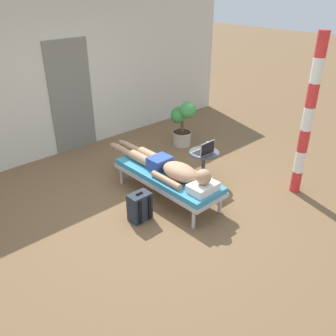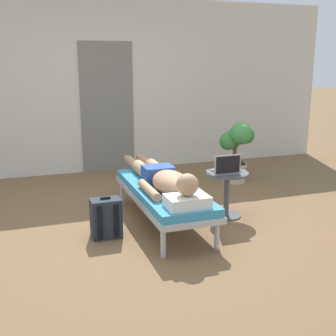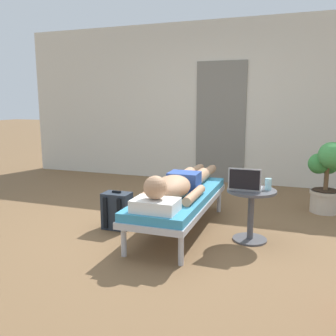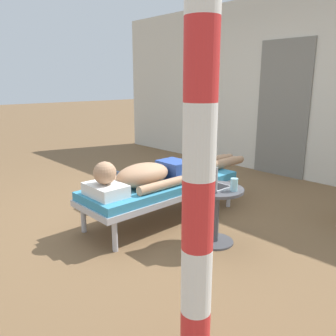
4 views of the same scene
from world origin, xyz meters
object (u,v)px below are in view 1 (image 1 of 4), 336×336
object	(u,v)px
side_table	(204,162)
backpack	(140,207)
porch_post	(308,119)
person_reclining	(169,167)
drink_glass	(208,145)
laptop	(204,151)
lounge_chair	(167,177)
potted_plant	(183,120)

from	to	relation	value
side_table	backpack	size ratio (longest dim) A/B	1.23
porch_post	person_reclining	bearing A→B (deg)	143.23
side_table	drink_glass	world-z (taller)	drink_glass
side_table	laptop	size ratio (longest dim) A/B	1.69
side_table	porch_post	distance (m)	1.67
lounge_chair	drink_glass	world-z (taller)	drink_glass
side_table	porch_post	world-z (taller)	porch_post
person_reclining	laptop	size ratio (longest dim) A/B	7.00
lounge_chair	potted_plant	size ratio (longest dim) A/B	2.00
backpack	porch_post	world-z (taller)	porch_post
lounge_chair	person_reclining	bearing A→B (deg)	-90.00
lounge_chair	drink_glass	distance (m)	0.93
side_table	drink_glass	distance (m)	0.27
person_reclining	laptop	bearing A→B (deg)	-5.17
potted_plant	porch_post	distance (m)	2.54
potted_plant	porch_post	bearing A→B (deg)	-88.85
laptop	drink_glass	xyz separation A→B (m)	(0.21, 0.10, -0.00)
person_reclining	side_table	size ratio (longest dim) A/B	4.15
side_table	potted_plant	distance (m)	1.50
side_table	lounge_chair	bearing A→B (deg)	177.32
potted_plant	side_table	bearing A→B (deg)	-121.85
side_table	potted_plant	size ratio (longest dim) A/B	0.58
backpack	potted_plant	bearing A→B (deg)	32.26
lounge_chair	laptop	size ratio (longest dim) A/B	5.81
lounge_chair	person_reclining	xyz separation A→B (m)	(0.00, -0.02, 0.17)
lounge_chair	laptop	xyz separation A→B (m)	(0.70, -0.09, 0.24)
backpack	porch_post	size ratio (longest dim) A/B	0.18
laptop	backpack	bearing A→B (deg)	-176.87
laptop	drink_glass	bearing A→B (deg)	25.12
side_table	potted_plant	xyz separation A→B (m)	(0.79, 1.27, 0.16)
person_reclining	drink_glass	bearing A→B (deg)	2.25
person_reclining	porch_post	size ratio (longest dim) A/B	0.91
lounge_chair	person_reclining	distance (m)	0.17
side_table	laptop	world-z (taller)	laptop
drink_glass	porch_post	world-z (taller)	porch_post
person_reclining	porch_post	distance (m)	2.10
backpack	drink_glass	bearing A→B (deg)	6.29
drink_glass	backpack	size ratio (longest dim) A/B	0.26
laptop	porch_post	distance (m)	1.56
backpack	potted_plant	xyz separation A→B (m)	(2.20, 1.39, 0.32)
side_table	porch_post	bearing A→B (deg)	-54.63
lounge_chair	backpack	world-z (taller)	backpack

